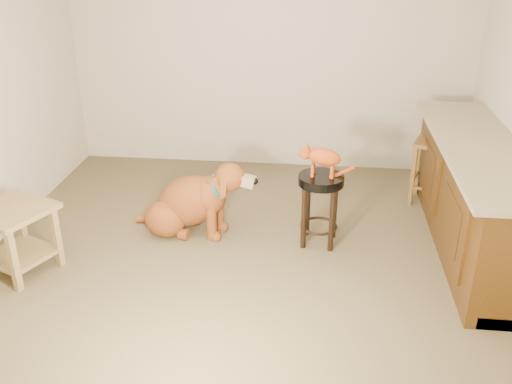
# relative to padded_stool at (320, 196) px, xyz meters

# --- Properties ---
(floor) EXTENTS (4.50, 4.00, 0.01)m
(floor) POSITION_rel_padded_stool_xyz_m (-0.61, -0.17, -0.46)
(floor) COLOR brown
(floor) RESTS_ON ground
(room_shell) EXTENTS (4.54, 4.04, 2.62)m
(room_shell) POSITION_rel_padded_stool_xyz_m (-0.61, -0.17, 1.22)
(room_shell) COLOR beige
(room_shell) RESTS_ON ground
(cabinet_run) EXTENTS (0.70, 2.56, 0.94)m
(cabinet_run) POSITION_rel_padded_stool_xyz_m (1.34, 0.13, -0.02)
(cabinet_run) COLOR #42270B
(cabinet_run) RESTS_ON ground
(padded_stool) EXTENTS (0.40, 0.40, 0.65)m
(padded_stool) POSITION_rel_padded_stool_xyz_m (0.00, 0.00, 0.00)
(padded_stool) COLOR black
(padded_stool) RESTS_ON ground
(wood_stool) EXTENTS (0.46, 0.46, 0.66)m
(wood_stool) POSITION_rel_padded_stool_xyz_m (1.10, 0.97, -0.12)
(wood_stool) COLOR brown
(wood_stool) RESTS_ON ground
(side_table) EXTENTS (0.73, 0.73, 0.57)m
(side_table) POSITION_rel_padded_stool_xyz_m (-2.42, -0.74, -0.08)
(side_table) COLOR olive
(side_table) RESTS_ON ground
(golden_retriever) EXTENTS (1.20, 0.65, 0.77)m
(golden_retriever) POSITION_rel_padded_stool_xyz_m (-1.17, 0.08, -0.17)
(golden_retriever) COLOR brown
(golden_retriever) RESTS_ON ground
(tabby_kitten) EXTENTS (0.50, 0.17, 0.31)m
(tabby_kitten) POSITION_rel_padded_stool_xyz_m (-0.01, 0.00, 0.35)
(tabby_kitten) COLOR #96370F
(tabby_kitten) RESTS_ON padded_stool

